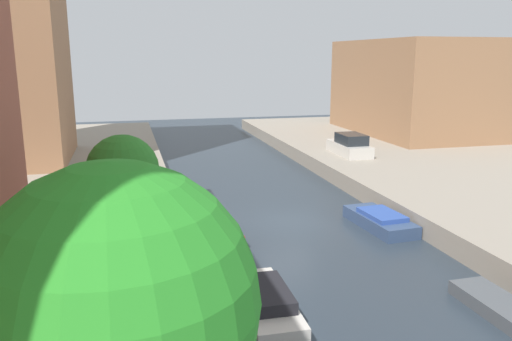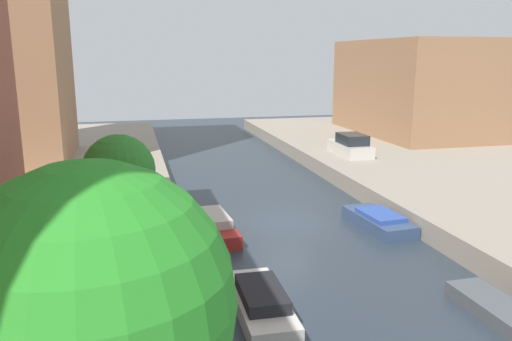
{
  "view_description": "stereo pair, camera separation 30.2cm",
  "coord_description": "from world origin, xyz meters",
  "px_view_note": "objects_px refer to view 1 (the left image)",
  "views": [
    {
      "loc": [
        -7.22,
        -22.26,
        7.83
      ],
      "look_at": [
        0.2,
        6.86,
        1.04
      ],
      "focal_mm": 35.79,
      "sensor_mm": 36.0,
      "label": 1
    },
    {
      "loc": [
        -6.93,
        -22.33,
        7.83
      ],
      "look_at": [
        0.2,
        6.86,
        1.04
      ],
      "focal_mm": 35.79,
      "sensor_mm": 36.0,
      "label": 2
    }
  ],
  "objects_px": {
    "moored_boat_right_2": "(380,220)",
    "parked_car": "(350,146)",
    "street_tree_2": "(123,172)",
    "moored_boat_left_2": "(214,226)",
    "low_block_right": "(417,87)",
    "street_tree_1": "(123,233)",
    "moored_boat_right_1": "(512,315)",
    "street_tree_0": "(117,306)",
    "moored_boat_left_1": "(266,302)"
  },
  "relations": [
    {
      "from": "moored_boat_right_2",
      "to": "moored_boat_right_1",
      "type": "bearing_deg",
      "value": -91.77
    },
    {
      "from": "street_tree_1",
      "to": "moored_boat_right_1",
      "type": "distance_m",
      "value": 11.8
    },
    {
      "from": "moored_boat_right_1",
      "to": "moored_boat_right_2",
      "type": "height_order",
      "value": "moored_boat_right_2"
    },
    {
      "from": "street_tree_1",
      "to": "low_block_right",
      "type": "bearing_deg",
      "value": 49.9
    },
    {
      "from": "parked_car",
      "to": "moored_boat_left_2",
      "type": "height_order",
      "value": "parked_car"
    },
    {
      "from": "moored_boat_right_2",
      "to": "parked_car",
      "type": "bearing_deg",
      "value": 71.96
    },
    {
      "from": "moored_boat_left_2",
      "to": "low_block_right",
      "type": "bearing_deg",
      "value": 42.0
    },
    {
      "from": "street_tree_0",
      "to": "moored_boat_right_1",
      "type": "relative_size",
      "value": 1.32
    },
    {
      "from": "street_tree_2",
      "to": "parked_car",
      "type": "xyz_separation_m",
      "value": [
        15.36,
        15.77,
        -2.49
      ]
    },
    {
      "from": "moored_boat_right_1",
      "to": "moored_boat_right_2",
      "type": "bearing_deg",
      "value": 88.23
    },
    {
      "from": "street_tree_1",
      "to": "moored_boat_right_1",
      "type": "height_order",
      "value": "street_tree_1"
    },
    {
      "from": "street_tree_1",
      "to": "street_tree_0",
      "type": "bearing_deg",
      "value": -90.0
    },
    {
      "from": "moored_boat_left_1",
      "to": "moored_boat_right_1",
      "type": "relative_size",
      "value": 0.98
    },
    {
      "from": "street_tree_1",
      "to": "moored_boat_right_2",
      "type": "height_order",
      "value": "street_tree_1"
    },
    {
      "from": "parked_car",
      "to": "street_tree_1",
      "type": "bearing_deg",
      "value": -125.02
    },
    {
      "from": "street_tree_0",
      "to": "moored_boat_right_2",
      "type": "bearing_deg",
      "value": 53.37
    },
    {
      "from": "low_block_right",
      "to": "parked_car",
      "type": "bearing_deg",
      "value": -140.56
    },
    {
      "from": "moored_boat_left_2",
      "to": "moored_boat_right_1",
      "type": "distance_m",
      "value": 12.27
    },
    {
      "from": "street_tree_1",
      "to": "moored_boat_left_2",
      "type": "xyz_separation_m",
      "value": [
        3.76,
        10.69,
        -3.7
      ]
    },
    {
      "from": "street_tree_2",
      "to": "moored_boat_left_2",
      "type": "distance_m",
      "value": 6.96
    },
    {
      "from": "moored_boat_left_1",
      "to": "moored_boat_left_2",
      "type": "distance_m",
      "value": 7.55
    },
    {
      "from": "parked_car",
      "to": "moored_boat_left_1",
      "type": "distance_m",
      "value": 21.94
    },
    {
      "from": "moored_boat_left_1",
      "to": "moored_boat_right_2",
      "type": "xyz_separation_m",
      "value": [
        7.31,
        6.57,
        -0.05
      ]
    },
    {
      "from": "street_tree_1",
      "to": "moored_boat_right_1",
      "type": "bearing_deg",
      "value": 4.49
    },
    {
      "from": "street_tree_0",
      "to": "street_tree_1",
      "type": "relative_size",
      "value": 1.36
    },
    {
      "from": "moored_boat_right_2",
      "to": "moored_boat_left_2",
      "type": "bearing_deg",
      "value": 172.73
    },
    {
      "from": "low_block_right",
      "to": "street_tree_1",
      "type": "bearing_deg",
      "value": -130.1
    },
    {
      "from": "parked_car",
      "to": "moored_boat_right_2",
      "type": "xyz_separation_m",
      "value": [
        -3.97,
        -12.2,
        -1.28
      ]
    },
    {
      "from": "low_block_right",
      "to": "moored_boat_left_2",
      "type": "bearing_deg",
      "value": -138.0
    },
    {
      "from": "parked_car",
      "to": "moored_boat_right_1",
      "type": "height_order",
      "value": "parked_car"
    },
    {
      "from": "moored_boat_left_1",
      "to": "moored_boat_left_2",
      "type": "height_order",
      "value": "moored_boat_left_2"
    },
    {
      "from": "street_tree_0",
      "to": "moored_boat_left_2",
      "type": "distance_m",
      "value": 17.4
    },
    {
      "from": "street_tree_2",
      "to": "moored_boat_left_2",
      "type": "xyz_separation_m",
      "value": [
        3.76,
        4.54,
        -3.7
      ]
    },
    {
      "from": "moored_boat_right_2",
      "to": "street_tree_0",
      "type": "bearing_deg",
      "value": -126.63
    },
    {
      "from": "moored_boat_left_1",
      "to": "moored_boat_right_2",
      "type": "distance_m",
      "value": 9.83
    },
    {
      "from": "street_tree_1",
      "to": "moored_boat_right_1",
      "type": "relative_size",
      "value": 0.97
    },
    {
      "from": "street_tree_0",
      "to": "moored_boat_left_2",
      "type": "relative_size",
      "value": 1.24
    },
    {
      "from": "moored_boat_left_2",
      "to": "moored_boat_right_2",
      "type": "xyz_separation_m",
      "value": [
        7.62,
        -0.97,
        -0.06
      ]
    },
    {
      "from": "street_tree_1",
      "to": "moored_boat_right_1",
      "type": "xyz_separation_m",
      "value": [
        11.11,
        0.87,
        -3.89
      ]
    },
    {
      "from": "moored_boat_left_1",
      "to": "moored_boat_right_1",
      "type": "height_order",
      "value": "moored_boat_left_1"
    },
    {
      "from": "moored_boat_right_2",
      "to": "street_tree_2",
      "type": "bearing_deg",
      "value": -162.58
    },
    {
      "from": "street_tree_2",
      "to": "moored_boat_right_2",
      "type": "relative_size",
      "value": 1.03
    },
    {
      "from": "street_tree_1",
      "to": "parked_car",
      "type": "relative_size",
      "value": 0.98
    },
    {
      "from": "moored_boat_left_1",
      "to": "street_tree_0",
      "type": "bearing_deg",
      "value": -114.97
    },
    {
      "from": "low_block_right",
      "to": "moored_boat_right_1",
      "type": "distance_m",
      "value": 33.0
    },
    {
      "from": "street_tree_2",
      "to": "moored_boat_left_1",
      "type": "bearing_deg",
      "value": -36.43
    },
    {
      "from": "street_tree_0",
      "to": "street_tree_1",
      "type": "distance_m",
      "value": 5.71
    },
    {
      "from": "street_tree_0",
      "to": "parked_car",
      "type": "distance_m",
      "value": 31.71
    },
    {
      "from": "street_tree_0",
      "to": "moored_boat_right_2",
      "type": "xyz_separation_m",
      "value": [
        11.38,
        15.31,
        -4.9
      ]
    },
    {
      "from": "street_tree_2",
      "to": "parked_car",
      "type": "distance_m",
      "value": 22.15
    }
  ]
}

